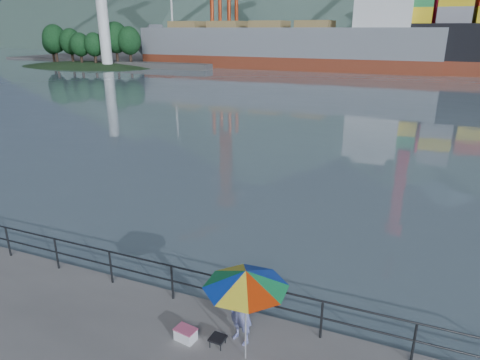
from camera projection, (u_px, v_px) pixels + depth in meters
name	position (u px, v px, depth m)	size (l,w,h in m)	color
harbor_water	(401.00, 54.00, 123.47)	(500.00, 280.00, 0.00)	slate
far_dock	(442.00, 64.00, 87.67)	(200.00, 40.00, 0.40)	#514F4C
guardrail	(141.00, 274.00, 11.69)	(22.00, 0.06, 1.03)	#2D3033
lighthouse_islet	(86.00, 64.00, 84.14)	(48.00, 26.40, 19.20)	#263F1E
fisherman	(241.00, 309.00, 9.67)	(0.64, 0.42, 1.75)	navy
beach_umbrella	(246.00, 279.00, 8.75)	(2.32, 2.32, 2.21)	white
folding_stool	(218.00, 341.00, 9.76)	(0.36, 0.36, 0.22)	black
cooler_bag	(186.00, 335.00, 9.94)	(0.48, 0.32, 0.28)	white
fishing_rod	(243.00, 307.00, 11.17)	(0.02, 0.02, 2.14)	black
bulk_carrier	(292.00, 44.00, 78.57)	(55.30, 9.57, 14.50)	maroon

